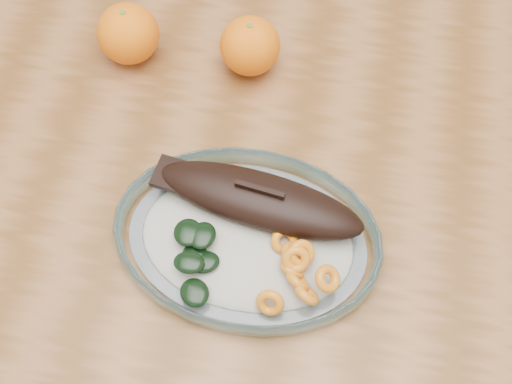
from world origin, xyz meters
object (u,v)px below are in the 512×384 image
dining_table (219,201)px  orange_right (250,46)px  orange_left (128,34)px  plated_meal (248,235)px

dining_table → orange_right: size_ratio=14.50×
orange_left → orange_right: bearing=3.2°
dining_table → orange_right: 0.22m
plated_meal → dining_table: bearing=124.2°
dining_table → plated_meal: 0.16m
plated_meal → orange_right: 0.27m
dining_table → plated_meal: size_ratio=2.03×
plated_meal → orange_left: (-0.21, 0.26, 0.02)m
orange_left → dining_table: bearing=-46.4°
orange_right → plated_meal: bearing=-80.1°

